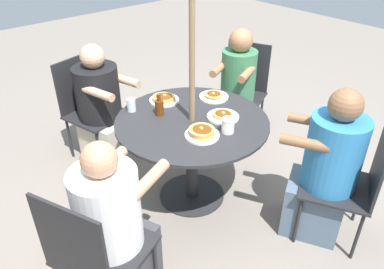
{
  "coord_description": "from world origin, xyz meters",
  "views": [
    {
      "loc": [
        -1.82,
        1.59,
        2.13
      ],
      "look_at": [
        0.0,
        0.0,
        0.61
      ],
      "focal_mm": 35.0,
      "sensor_mm": 36.0,
      "label": 1
    }
  ],
  "objects": [
    {
      "name": "patio_chair_west",
      "position": [
        1.15,
        0.29,
        0.53
      ],
      "size": [
        0.56,
        0.56,
        0.94
      ],
      "rotation": [
        0.0,
        0.0,
        -4.47
      ],
      "color": "#232326",
      "rests_on": "ground"
    },
    {
      "name": "patio_chair_south",
      "position": [
        0.46,
        -1.09,
        0.53
      ],
      "size": [
        0.61,
        0.61,
        0.94
      ],
      "rotation": [
        0.0,
        0.0,
        0.4
      ],
      "color": "#232326",
      "rests_on": "ground"
    },
    {
      "name": "coffee_cup",
      "position": [
        -0.3,
        -0.08,
        0.79
      ],
      "size": [
        0.09,
        0.09,
        0.11
      ],
      "color": "white",
      "rests_on": "patio_table"
    },
    {
      "name": "diner_north",
      "position": [
        -0.37,
        0.92,
        0.51
      ],
      "size": [
        0.52,
        0.61,
        1.13
      ],
      "rotation": [
        0.0,
        0.0,
        -2.76
      ],
      "color": "#3D3D42",
      "rests_on": "ground"
    },
    {
      "name": "umbrella_pole",
      "position": [
        0.0,
        0.0,
        1.03
      ],
      "size": [
        0.04,
        0.04,
        2.06
      ],
      "primitive_type": "cylinder",
      "color": "#846B4C",
      "rests_on": "ground"
    },
    {
      "name": "pancake_plate_b",
      "position": [
        -0.13,
        -0.2,
        0.75
      ],
      "size": [
        0.24,
        0.24,
        0.05
      ],
      "color": "white",
      "rests_on": "patio_table"
    },
    {
      "name": "diner_east",
      "position": [
        -0.89,
        -0.45,
        0.53
      ],
      "size": [
        0.6,
        0.55,
        1.17
      ],
      "rotation": [
        0.0,
        0.0,
        -1.1
      ],
      "color": "slate",
      "rests_on": "ground"
    },
    {
      "name": "patio_chair_east",
      "position": [
        -1.05,
        -0.54,
        0.53
      ],
      "size": [
        0.62,
        0.62,
        0.94
      ],
      "rotation": [
        0.0,
        0.0,
        -1.1
      ],
      "color": "#232326",
      "rests_on": "ground"
    },
    {
      "name": "patio_table",
      "position": [
        0.0,
        0.0,
        0.59
      ],
      "size": [
        1.15,
        1.15,
        0.74
      ],
      "color": "#28282B",
      "rests_on": "ground"
    },
    {
      "name": "pancake_plate_c",
      "position": [
        0.16,
        -0.38,
        0.75
      ],
      "size": [
        0.24,
        0.24,
        0.05
      ],
      "color": "white",
      "rests_on": "patio_table"
    },
    {
      "name": "pancake_plate_a",
      "position": [
        -0.22,
        0.1,
        0.76
      ],
      "size": [
        0.24,
        0.24,
        0.07
      ],
      "color": "white",
      "rests_on": "patio_table"
    },
    {
      "name": "pancake_plate_d",
      "position": [
        0.38,
        -0.03,
        0.76
      ],
      "size": [
        0.24,
        0.24,
        0.06
      ],
      "color": "white",
      "rests_on": "patio_table"
    },
    {
      "name": "ground_plane",
      "position": [
        0.0,
        0.0,
        0.0
      ],
      "size": [
        12.0,
        12.0,
        0.0
      ],
      "primitive_type": "plane",
      "color": "gray"
    },
    {
      "name": "drinking_glass_a",
      "position": [
        0.42,
        0.26,
        0.79
      ],
      "size": [
        0.07,
        0.07,
        0.1
      ],
      "primitive_type": "cylinder",
      "color": "silver",
      "rests_on": "patio_table"
    },
    {
      "name": "diner_west",
      "position": [
        0.96,
        0.24,
        0.5
      ],
      "size": [
        0.59,
        0.49,
        1.12
      ],
      "rotation": [
        0.0,
        0.0,
        -4.47
      ],
      "color": "beige",
      "rests_on": "ground"
    },
    {
      "name": "patio_chair_north",
      "position": [
        -0.44,
        1.1,
        0.53
      ],
      "size": [
        0.6,
        0.6,
        0.94
      ],
      "rotation": [
        0.0,
        0.0,
        -2.76
      ],
      "color": "#232326",
      "rests_on": "ground"
    },
    {
      "name": "syrup_bottle",
      "position": [
        0.23,
        0.13,
        0.8
      ],
      "size": [
        0.09,
        0.07,
        0.17
      ],
      "color": "#602D0F",
      "rests_on": "patio_table"
    },
    {
      "name": "diner_south",
      "position": [
        0.39,
        -0.92,
        0.53
      ],
      "size": [
        0.48,
        0.54,
        1.15
      ],
      "rotation": [
        0.0,
        0.0,
        0.4
      ],
      "color": "gray",
      "rests_on": "ground"
    }
  ]
}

